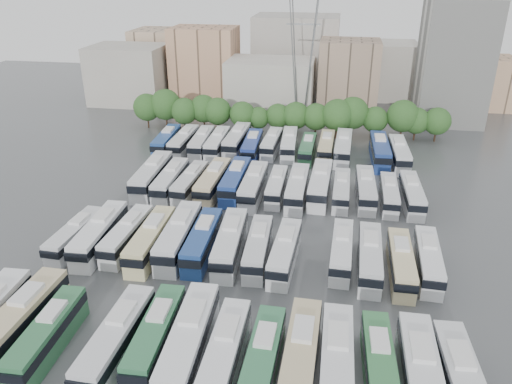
% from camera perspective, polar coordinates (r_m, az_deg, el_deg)
% --- Properties ---
extents(ground, '(220.00, 220.00, 0.00)m').
position_cam_1_polar(ground, '(66.14, -0.42, -4.83)').
color(ground, '#424447').
rests_on(ground, ground).
extents(tree_line, '(65.20, 8.09, 8.33)m').
position_cam_1_polar(tree_line, '(103.23, 3.41, 8.95)').
color(tree_line, black).
rests_on(tree_line, ground).
extents(city_buildings, '(102.00, 35.00, 20.00)m').
position_cam_1_polar(city_buildings, '(131.97, 1.78, 14.01)').
color(city_buildings, '#9E998E').
rests_on(city_buildings, ground).
extents(apartment_tower, '(14.00, 14.00, 26.00)m').
position_cam_1_polar(apartment_tower, '(118.72, 21.67, 13.63)').
color(apartment_tower, silver).
rests_on(apartment_tower, ground).
extents(electricity_pylon, '(9.00, 6.91, 33.83)m').
position_cam_1_polar(electricity_pylon, '(107.79, 5.42, 17.27)').
color(electricity_pylon, slate).
rests_on(electricity_pylon, ground).
extents(bus_r0_s1, '(3.16, 13.27, 4.14)m').
position_cam_1_polar(bus_r0_s1, '(53.36, -25.37, -13.14)').
color(bus_r0_s1, '#C5B287').
rests_on(bus_r0_s1, ground).
extents(bus_r0_s2, '(2.80, 11.59, 3.62)m').
position_cam_1_polar(bus_r0_s2, '(51.05, -22.74, -14.85)').
color(bus_r0_s2, '#2E6B41').
rests_on(bus_r0_s2, ground).
extents(bus_r0_s4, '(2.99, 12.51, 3.91)m').
position_cam_1_polar(bus_r0_s4, '(48.40, -15.63, -15.88)').
color(bus_r0_s4, silver).
rests_on(bus_r0_s4, ground).
extents(bus_r0_s5, '(2.96, 11.90, 3.71)m').
position_cam_1_polar(bus_r0_s5, '(48.15, -11.35, -15.74)').
color(bus_r0_s5, '#2F6F46').
rests_on(bus_r0_s5, ground).
extents(bus_r0_s6, '(3.37, 13.39, 4.17)m').
position_cam_1_polar(bus_r0_s6, '(46.73, -7.64, -16.53)').
color(bus_r0_s6, silver).
rests_on(bus_r0_s6, ground).
extents(bus_r0_s7, '(2.63, 12.05, 3.78)m').
position_cam_1_polar(bus_r0_s7, '(45.50, -3.62, -18.02)').
color(bus_r0_s7, silver).
rests_on(bus_r0_s7, ground).
extents(bus_r0_s8, '(2.82, 11.76, 3.67)m').
position_cam_1_polar(bus_r0_s8, '(44.87, 0.72, -18.81)').
color(bus_r0_s8, '#317249').
rests_on(bus_r0_s8, ground).
extents(bus_r0_s9, '(3.02, 12.66, 3.96)m').
position_cam_1_polar(bus_r0_s9, '(45.19, 5.11, -18.30)').
color(bus_r0_s9, tan).
rests_on(bus_r0_s9, ground).
extents(bus_r0_s10, '(2.82, 12.67, 3.97)m').
position_cam_1_polar(bus_r0_s10, '(44.92, 9.19, -18.88)').
color(bus_r0_s10, silver).
rests_on(bus_r0_s10, ground).
extents(bus_r0_s11, '(2.85, 11.33, 3.53)m').
position_cam_1_polar(bus_r0_s11, '(45.80, 13.90, -18.73)').
color(bus_r0_s11, '#31723F').
rests_on(bus_r0_s11, ground).
extents(bus_r0_s12, '(2.86, 13.03, 4.09)m').
position_cam_1_polar(bus_r0_s12, '(45.24, 18.37, -19.60)').
color(bus_r0_s12, silver).
rests_on(bus_r0_s12, ground).
extents(bus_r1_s0, '(2.94, 11.15, 3.47)m').
position_cam_1_polar(bus_r1_s0, '(66.49, -19.93, -4.63)').
color(bus_r1_s0, silver).
rests_on(bus_r1_s0, ground).
extents(bus_r1_s1, '(3.25, 12.82, 3.99)m').
position_cam_1_polar(bus_r1_s1, '(65.25, -17.43, -4.56)').
color(bus_r1_s1, white).
rests_on(bus_r1_s1, ground).
extents(bus_r1_s2, '(2.92, 11.67, 3.64)m').
position_cam_1_polar(bus_r1_s2, '(64.47, -14.50, -4.73)').
color(bus_r1_s2, silver).
rests_on(bus_r1_s2, ground).
extents(bus_r1_s3, '(2.91, 12.51, 3.91)m').
position_cam_1_polar(bus_r1_s3, '(62.48, -11.90, -5.31)').
color(bus_r1_s3, beige).
rests_on(bus_r1_s3, ground).
extents(bus_r1_s4, '(3.30, 13.32, 4.15)m').
position_cam_1_polar(bus_r1_s4, '(62.37, -8.80, -4.98)').
color(bus_r1_s4, silver).
rests_on(bus_r1_s4, ground).
extents(bus_r1_s5, '(2.92, 12.18, 3.80)m').
position_cam_1_polar(bus_r1_s5, '(61.37, -6.12, -5.53)').
color(bus_r1_s5, navy).
rests_on(bus_r1_s5, ground).
extents(bus_r1_s6, '(3.41, 12.76, 3.97)m').
position_cam_1_polar(bus_r1_s6, '(60.50, -3.00, -5.80)').
color(bus_r1_s6, silver).
rests_on(bus_r1_s6, ground).
extents(bus_r1_s7, '(2.99, 11.63, 3.62)m').
position_cam_1_polar(bus_r1_s7, '(59.83, 0.23, -6.33)').
color(bus_r1_s7, silver).
rests_on(bus_r1_s7, ground).
extents(bus_r1_s8, '(3.07, 11.78, 3.66)m').
position_cam_1_polar(bus_r1_s8, '(59.03, 3.31, -6.82)').
color(bus_r1_s8, silver).
rests_on(bus_r1_s8, ground).
extents(bus_r1_s10, '(2.78, 11.20, 3.49)m').
position_cam_1_polar(bus_r1_s10, '(60.20, 9.75, -6.59)').
color(bus_r1_s10, silver).
rests_on(bus_r1_s10, ground).
extents(bus_r1_s11, '(2.94, 11.98, 3.74)m').
position_cam_1_polar(bus_r1_s11, '(59.33, 12.88, -7.27)').
color(bus_r1_s11, silver).
rests_on(bus_r1_s11, ground).
extents(bus_r1_s12, '(2.56, 11.43, 3.58)m').
position_cam_1_polar(bus_r1_s12, '(59.37, 16.24, -7.75)').
color(bus_r1_s12, beige).
rests_on(bus_r1_s12, ground).
extents(bus_r1_s13, '(2.99, 11.48, 3.57)m').
position_cam_1_polar(bus_r1_s13, '(60.81, 19.09, -7.34)').
color(bus_r1_s13, silver).
rests_on(bus_r1_s13, ground).
extents(bus_r2_s1, '(3.46, 13.77, 4.29)m').
position_cam_1_polar(bus_r2_s1, '(80.26, -11.80, 1.87)').
color(bus_r2_s1, silver).
rests_on(bus_r2_s1, ground).
extents(bus_r2_s2, '(2.87, 12.32, 3.85)m').
position_cam_1_polar(bus_r2_s2, '(78.43, -9.73, 1.32)').
color(bus_r2_s2, silver).
rests_on(bus_r2_s2, ground).
extents(bus_r2_s3, '(3.09, 11.70, 3.64)m').
position_cam_1_polar(bus_r2_s3, '(77.54, -7.52, 1.10)').
color(bus_r2_s3, silver).
rests_on(bus_r2_s3, ground).
extents(bus_r2_s4, '(3.15, 12.87, 4.01)m').
position_cam_1_polar(bus_r2_s4, '(77.08, -4.93, 1.23)').
color(bus_r2_s4, beige).
rests_on(bus_r2_s4, ground).
extents(bus_r2_s5, '(2.80, 12.84, 4.03)m').
position_cam_1_polar(bus_r2_s5, '(77.15, -2.38, 1.33)').
color(bus_r2_s5, navy).
rests_on(bus_r2_s5, ground).
extents(bus_r2_s6, '(2.79, 12.69, 3.98)m').
position_cam_1_polar(bus_r2_s6, '(75.41, -0.29, 0.76)').
color(bus_r2_s6, silver).
rests_on(bus_r2_s6, ground).
extents(bus_r2_s7, '(2.41, 10.90, 3.42)m').
position_cam_1_polar(bus_r2_s7, '(75.90, 2.37, 0.68)').
color(bus_r2_s7, silver).
rests_on(bus_r2_s7, ground).
extents(bus_r2_s8, '(2.82, 12.50, 3.91)m').
position_cam_1_polar(bus_r2_s8, '(74.98, 4.75, 0.50)').
color(bus_r2_s8, silver).
rests_on(bus_r2_s8, ground).
extents(bus_r2_s9, '(3.35, 13.25, 4.13)m').
position_cam_1_polar(bus_r2_s9, '(76.38, 7.35, 0.93)').
color(bus_r2_s9, silver).
rests_on(bus_r2_s9, ground).
extents(bus_r2_s10, '(2.59, 11.06, 3.46)m').
position_cam_1_polar(bus_r2_s10, '(75.66, 9.72, 0.25)').
color(bus_r2_s10, silver).
rests_on(bus_r2_s10, ground).
extents(bus_r2_s11, '(2.87, 12.09, 3.78)m').
position_cam_1_polar(bus_r2_s11, '(76.30, 12.42, 0.36)').
color(bus_r2_s11, silver).
rests_on(bus_r2_s11, ground).
extents(bus_r2_s12, '(2.51, 10.89, 3.41)m').
position_cam_1_polar(bus_r2_s12, '(75.86, 14.98, -0.22)').
color(bus_r2_s12, silver).
rests_on(bus_r2_s12, ground).
extents(bus_r2_s13, '(2.79, 11.69, 3.65)m').
position_cam_1_polar(bus_r2_s13, '(76.42, 17.38, -0.24)').
color(bus_r2_s13, silver).
rests_on(bus_r2_s13, ground).
extents(bus_r3_s0, '(3.28, 12.33, 3.83)m').
position_cam_1_polar(bus_r3_s0, '(96.25, -10.17, 5.77)').
color(bus_r3_s0, navy).
rests_on(bus_r3_s0, ground).
extents(bus_r3_s1, '(2.82, 12.36, 3.87)m').
position_cam_1_polar(bus_r3_s1, '(95.33, -8.25, 5.73)').
color(bus_r3_s1, silver).
rests_on(bus_r3_s1, ground).
extents(bus_r3_s2, '(3.17, 12.28, 3.82)m').
position_cam_1_polar(bus_r3_s2, '(94.51, -6.23, 5.66)').
color(bus_r3_s2, silver).
rests_on(bus_r3_s2, ground).
extents(bus_r3_s3, '(2.88, 12.29, 3.84)m').
position_cam_1_polar(bus_r3_s3, '(93.78, -4.43, 5.59)').
color(bus_r3_s3, silver).
rests_on(bus_r3_s3, ground).
extents(bus_r3_s4, '(3.16, 13.22, 4.13)m').
position_cam_1_polar(bus_r3_s4, '(94.73, -2.20, 5.94)').
color(bus_r3_s4, silver).
rests_on(bus_r3_s4, ground).
extents(bus_r3_s5, '(3.12, 12.31, 3.83)m').
position_cam_1_polar(bus_r3_s5, '(91.90, -0.45, 5.25)').
color(bus_r3_s5, navy).
rests_on(bus_r3_s5, ground).
extents(bus_r3_s6, '(2.90, 11.69, 3.64)m').
position_cam_1_polar(bus_r3_s6, '(93.83, 1.80, 5.60)').
color(bus_r3_s6, silver).
rests_on(bus_r3_s6, ground).
extents(bus_r3_s7, '(3.29, 12.35, 3.84)m').
position_cam_1_polar(bus_r3_s7, '(93.52, 3.80, 5.55)').
color(bus_r3_s7, silver).
rests_on(bus_r3_s7, ground).
extents(bus_r3_s8, '(2.70, 11.20, 3.50)m').
position_cam_1_polar(bus_r3_s8, '(91.73, 5.91, 4.97)').
color(bus_r3_s8, '#2C6841').
rests_on(bus_r3_s8, ground).
extents(bus_r3_s9, '(2.85, 11.74, 3.67)m').
position_cam_1_polar(bus_r3_s9, '(93.04, 8.03, 5.20)').
color(bus_r3_s9, beige).
rests_on(bus_r3_s9, ground).
extents(bus_r3_s10, '(3.35, 13.16, 4.10)m').
position_cam_1_polar(bus_r3_s10, '(92.43, 9.93, 5.07)').
color(bus_r3_s10, silver).
rests_on(bus_r3_s10, ground).
extents(bus_r3_s12, '(3.22, 13.42, 4.19)m').
position_cam_1_polar(bus_r3_s12, '(91.89, 13.97, 4.61)').
color(bus_r3_s12, navy).
rests_on(bus_r3_s12, ground).
extents(bus_r3_s13, '(3.14, 12.71, 3.96)m').
position_cam_1_polar(bus_r3_s13, '(91.70, 16.03, 4.25)').
color(bus_r3_s13, silver).
rests_on(bus_r3_s13, ground).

